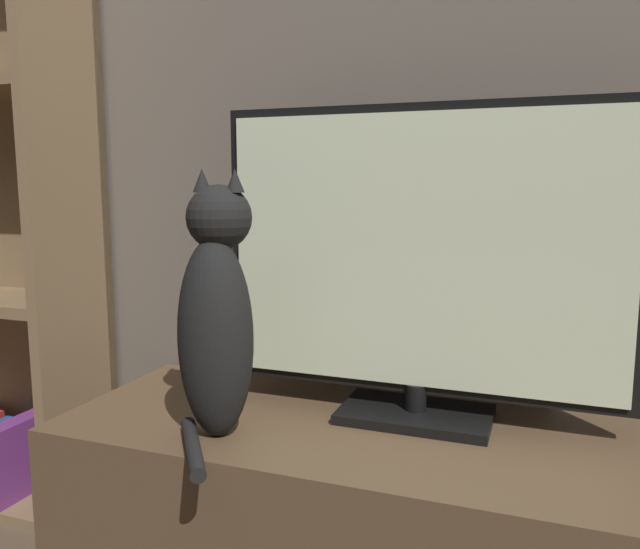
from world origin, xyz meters
The scene contains 3 objects.
tv_stand centered at (0.00, 0.94, 0.20)m, with size 1.26×0.49×0.40m.
tv centered at (0.08, 1.02, 0.73)m, with size 0.84×0.19×0.64m.
cat centered at (-0.26, 0.81, 0.64)m, with size 0.16×0.29×0.51m.
Camera 1 is at (0.33, -0.22, 0.89)m, focal length 35.00 mm.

